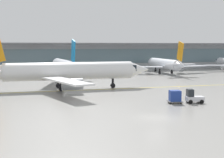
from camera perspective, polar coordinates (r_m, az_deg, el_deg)
name	(u,v)px	position (r m, az deg, el deg)	size (l,w,h in m)	color
ground_plane	(157,118)	(39.47, 7.83, -6.78)	(400.00, 400.00, 0.00)	gray
taxiway_centreline_stripe	(72,91)	(63.12, -7.09, -2.02)	(110.00, 0.36, 0.01)	yellow
terminal_concourse	(65,56)	(115.62, -8.30, 3.96)	(203.08, 11.00, 9.60)	#9EA3A8
gate_airplane_2	(64,66)	(91.93, -8.39, 2.34)	(28.78, 30.97, 10.26)	silver
gate_airplane_3	(164,64)	(102.76, 9.15, 2.63)	(27.67, 29.82, 9.87)	silver
taxiing_regional_jet	(68,72)	(64.65, -7.80, 1.27)	(35.12, 32.78, 11.67)	white
baggage_tug	(193,97)	(50.47, 14.08, -3.10)	(2.83, 2.06, 2.10)	silver
cargo_dolly_lead	(175,96)	(49.64, 10.98, -3.00)	(2.38, 2.00, 1.94)	#595B60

